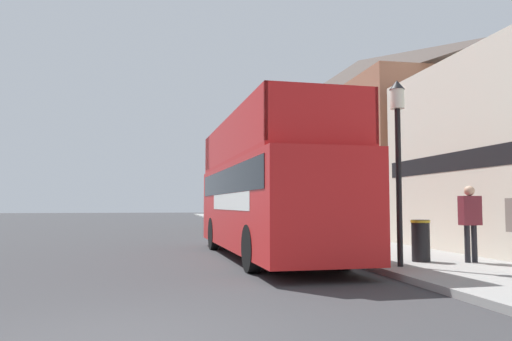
{
  "coord_description": "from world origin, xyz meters",
  "views": [
    {
      "loc": [
        0.43,
        -5.8,
        1.54
      ],
      "look_at": [
        3.27,
        9.36,
        2.6
      ],
      "focal_mm": 35.0,
      "sensor_mm": 36.0,
      "label": 1
    }
  ],
  "objects_px": {
    "pedestrian_third": "(470,216)",
    "litter_bin": "(421,239)",
    "tour_bus": "(266,197)",
    "lamp_post_second": "(304,158)",
    "parked_car_ahead_of_bus": "(246,224)",
    "lamp_post_nearest": "(398,136)"
  },
  "relations": [
    {
      "from": "tour_bus",
      "to": "pedestrian_third",
      "type": "bearing_deg",
      "value": -39.32
    },
    {
      "from": "tour_bus",
      "to": "pedestrian_third",
      "type": "distance_m",
      "value": 5.51
    },
    {
      "from": "parked_car_ahead_of_bus",
      "to": "pedestrian_third",
      "type": "bearing_deg",
      "value": -69.67
    },
    {
      "from": "lamp_post_nearest",
      "to": "tour_bus",
      "type": "bearing_deg",
      "value": 122.2
    },
    {
      "from": "tour_bus",
      "to": "parked_car_ahead_of_bus",
      "type": "distance_m",
      "value": 7.67
    },
    {
      "from": "tour_bus",
      "to": "litter_bin",
      "type": "relative_size",
      "value": 9.86
    },
    {
      "from": "parked_car_ahead_of_bus",
      "to": "pedestrian_third",
      "type": "height_order",
      "value": "pedestrian_third"
    },
    {
      "from": "pedestrian_third",
      "to": "lamp_post_nearest",
      "type": "relative_size",
      "value": 0.43
    },
    {
      "from": "pedestrian_third",
      "to": "lamp_post_nearest",
      "type": "distance_m",
      "value": 2.8
    },
    {
      "from": "pedestrian_third",
      "to": "lamp_post_nearest",
      "type": "bearing_deg",
      "value": -168.68
    },
    {
      "from": "tour_bus",
      "to": "lamp_post_second",
      "type": "relative_size",
      "value": 2.2
    },
    {
      "from": "lamp_post_nearest",
      "to": "litter_bin",
      "type": "relative_size",
      "value": 4.18
    },
    {
      "from": "tour_bus",
      "to": "parked_car_ahead_of_bus",
      "type": "bearing_deg",
      "value": 82.58
    },
    {
      "from": "tour_bus",
      "to": "lamp_post_nearest",
      "type": "relative_size",
      "value": 2.36
    },
    {
      "from": "tour_bus",
      "to": "lamp_post_nearest",
      "type": "bearing_deg",
      "value": -60.23
    },
    {
      "from": "litter_bin",
      "to": "parked_car_ahead_of_bus",
      "type": "bearing_deg",
      "value": 104.17
    },
    {
      "from": "parked_car_ahead_of_bus",
      "to": "pedestrian_third",
      "type": "distance_m",
      "value": 11.49
    },
    {
      "from": "pedestrian_third",
      "to": "litter_bin",
      "type": "relative_size",
      "value": 1.81
    },
    {
      "from": "parked_car_ahead_of_bus",
      "to": "lamp_post_second",
      "type": "relative_size",
      "value": 0.9
    },
    {
      "from": "tour_bus",
      "to": "lamp_post_second",
      "type": "bearing_deg",
      "value": 57.49
    },
    {
      "from": "tour_bus",
      "to": "pedestrian_third",
      "type": "xyz_separation_m",
      "value": [
        4.39,
        -3.3,
        -0.51
      ]
    },
    {
      "from": "pedestrian_third",
      "to": "litter_bin",
      "type": "xyz_separation_m",
      "value": [
        -1.09,
        0.41,
        -0.58
      ]
    }
  ]
}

